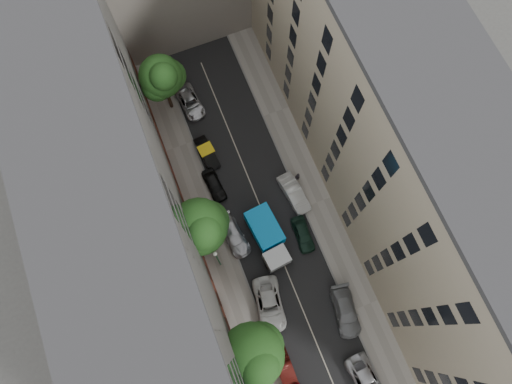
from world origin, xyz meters
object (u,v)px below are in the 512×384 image
car_left_5 (207,153)px  car_right_2 (303,234)px  lamp_post (217,258)px  car_right_1 (346,311)px  tree_mid (200,228)px  car_right_3 (294,193)px  tarp_truck (268,237)px  car_left_3 (234,235)px  car_left_6 (190,102)px  car_right_0 (366,381)px  tree_far (162,78)px  pedestrian (297,177)px  car_left_4 (214,185)px  car_left_1 (285,369)px  car_left_2 (269,305)px  tree_near (254,356)px

car_left_5 → car_right_2: size_ratio=1.01×
car_left_5 → lamp_post: lamp_post is taller
car_right_1 → tree_mid: (-9.80, 11.17, 5.27)m
car_right_3 → tarp_truck: bearing=-149.2°
car_left_3 → car_left_6: 15.47m
car_left_3 → tarp_truck: bearing=-34.9°
car_right_0 → car_left_6: bearing=95.5°
car_left_5 → car_left_6: size_ratio=0.85×
tree_far → car_left_3: bearing=-86.1°
car_right_0 → pedestrian: (1.75, 20.02, 0.29)m
tree_mid → car_right_2: bearing=-18.3°
pedestrian → tree_far: bearing=-59.0°
car_left_4 → pedestrian: size_ratio=2.29×
tarp_truck → car_left_1: 12.09m
car_right_0 → lamp_post: (-8.59, 14.72, 3.38)m
car_left_2 → car_left_5: car_left_2 is taller
car_right_2 → pedestrian: size_ratio=2.33×
car_left_4 → car_right_2: car_right_2 is taller
tarp_truck → tree_near: tree_near is taller
car_left_6 → tree_mid: (-3.40, -14.88, 5.36)m
car_left_5 → tree_far: tree_far is taller
car_right_1 → tarp_truck: bearing=124.2°
car_left_1 → lamp_post: 11.83m
tree_near → tree_mid: bearing=92.3°
car_right_3 → lamp_post: (-9.39, -3.88, 3.31)m
car_left_6 → tree_near: tree_near is taller
car_left_2 → car_right_3: (6.40, 9.22, 0.00)m
car_left_1 → tree_near: 6.15m
tree_mid → car_right_3: bearing=7.2°
car_right_3 → pedestrian: size_ratio=2.76×
car_right_1 → tree_mid: 15.76m
tree_mid → car_left_5: bearing=70.3°
car_right_1 → tree_mid: size_ratio=0.57×
car_right_0 → tree_near: size_ratio=0.55×
tarp_truck → car_right_0: bearing=-83.5°
car_right_1 → tree_near: size_ratio=0.57×
car_left_6 → pedestrian: pedestrian is taller
car_left_2 → car_right_1: (6.40, -3.18, -0.02)m
car_left_4 → car_right_1: size_ratio=0.75×
pedestrian → tree_near: bearing=48.8°
car_left_4 → car_left_1: bearing=-94.5°
tarp_truck → tree_near: (-5.14, -9.39, 4.42)m
car_left_1 → car_left_2: (0.80, 5.78, 0.08)m
tarp_truck → tree_far: tree_far is taller
lamp_post → tree_near: bearing=-89.7°
tree_far → car_left_1: bearing=-87.9°
car_right_1 → tree_mid: bearing=140.7°
car_right_0 → tree_mid: 20.27m
tree_far → car_left_2: bearing=-85.4°
lamp_post → car_left_2: bearing=-60.8°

